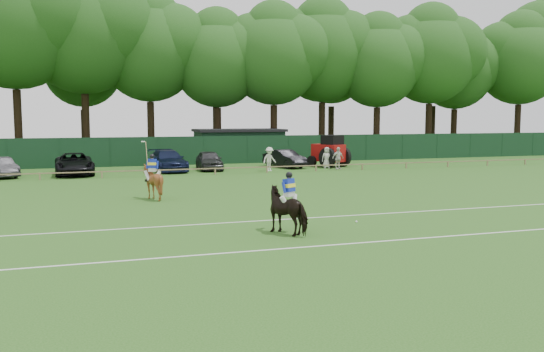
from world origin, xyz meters
name	(u,v)px	position (x,y,z in m)	size (l,w,h in m)	color
ground	(282,215)	(0.00, 0.00, 0.00)	(160.00, 160.00, 0.00)	#1E4C14
horse_dark	(289,210)	(-1.02, -3.66, 0.86)	(0.93, 2.04, 1.72)	black
horse_chestnut	(153,182)	(-4.80, 6.65, 0.91)	(1.46, 1.65, 1.81)	brown
sedan_grey	(0,167)	(-13.74, 20.78, 0.70)	(1.48, 4.25, 1.40)	#2D2D2F
suv_black	(74,164)	(-8.83, 20.98, 0.80)	(2.64, 5.73, 1.59)	black
sedan_navy	(168,161)	(-1.94, 21.77, 0.82)	(2.29, 5.63, 1.63)	black
hatch_grey	(209,160)	(1.33, 21.67, 0.77)	(1.82, 4.52, 1.54)	#313134
estate_black	(285,159)	(7.82, 21.95, 0.74)	(1.57, 4.49, 1.48)	black
spectator_left	(269,159)	(5.62, 19.32, 0.93)	(1.20, 0.69, 1.86)	silver
spectator_mid	(338,158)	(11.33, 19.02, 0.90)	(1.05, 0.44, 1.79)	silver
spectator_right	(327,158)	(10.85, 20.15, 0.87)	(0.85, 0.55, 1.74)	silver
rider_dark	(289,189)	(-1.01, -3.67, 1.62)	(0.87, 0.63, 1.41)	silver
rider_chestnut	(152,166)	(-4.80, 6.64, 1.70)	(0.90, 0.77, 2.05)	silver
polo_ball	(356,222)	(2.26, -2.60, 0.04)	(0.09, 0.09, 0.09)	silver
pitch_lines	(313,230)	(0.00, -3.50, 0.01)	(60.00, 5.10, 0.01)	silver
pitch_rail	(202,169)	(0.00, 18.00, 0.45)	(62.10, 0.10, 0.50)	#997F5B
perimeter_fence	(182,151)	(0.00, 27.00, 1.25)	(92.08, 0.08, 2.50)	#14351E
utility_shed	(239,145)	(6.00, 30.00, 1.54)	(8.40, 4.40, 3.04)	#14331E
tree_row	(189,158)	(2.00, 35.00, 0.00)	(96.00, 12.00, 21.00)	#26561C
tractor	(330,152)	(11.63, 21.34, 1.27)	(3.22, 3.77, 2.68)	#9C0F0E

